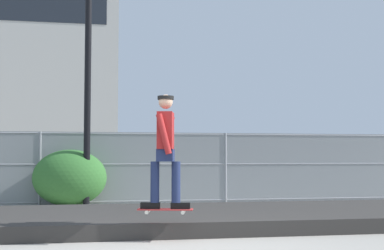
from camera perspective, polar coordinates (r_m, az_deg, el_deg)
name	(u,v)px	position (r m, az deg, el deg)	size (l,w,h in m)	color
gravel_berm	(153,219)	(9.45, -4.23, -10.10)	(14.83, 3.31, 0.24)	#33302D
skateboard	(165,210)	(7.71, -2.92, -9.18)	(0.82, 0.38, 0.07)	#B22D2D
skater	(166,144)	(7.67, -2.89, -2.09)	(0.72, 0.62, 1.67)	black
chain_fence	(136,167)	(13.78, -6.14, -4.61)	(24.19, 0.06, 1.85)	gray
street_lamp	(88,26)	(13.31, -11.20, 10.51)	(0.44, 0.44, 7.14)	black
parked_car_near	(42,169)	(17.12, -15.98, -4.58)	(4.49, 2.13, 1.66)	#474C54
shrub_right	(70,178)	(13.31, -13.13, -5.61)	(1.80, 1.47, 1.39)	#336B2D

